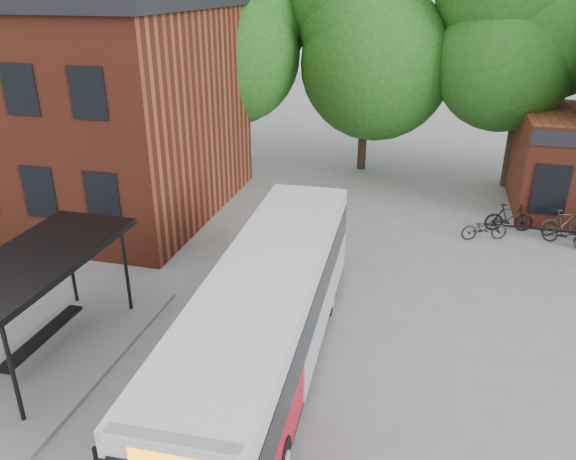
% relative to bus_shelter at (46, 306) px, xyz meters
% --- Properties ---
extents(ground, '(100.00, 100.00, 0.00)m').
position_rel_bus_shelter_xyz_m(ground, '(4.50, 1.00, -1.45)').
color(ground, slate).
extents(station_building, '(18.40, 10.40, 8.50)m').
position_rel_bus_shelter_xyz_m(station_building, '(-8.50, 10.00, 2.80)').
color(station_building, maroon).
rests_on(station_building, ground).
extents(bus_shelter, '(3.60, 7.00, 2.90)m').
position_rel_bus_shelter_xyz_m(bus_shelter, '(0.00, 0.00, 0.00)').
color(bus_shelter, black).
rests_on(bus_shelter, ground).
extents(bike_rail, '(5.20, 0.10, 0.38)m').
position_rel_bus_shelter_xyz_m(bike_rail, '(13.78, 11.00, -1.26)').
color(bike_rail, black).
rests_on(bike_rail, ground).
extents(tree_0, '(7.92, 7.92, 11.00)m').
position_rel_bus_shelter_xyz_m(tree_0, '(-1.50, 17.00, 4.05)').
color(tree_0, '#1B5216').
rests_on(tree_0, ground).
extents(tree_1, '(7.92, 7.92, 10.40)m').
position_rel_bus_shelter_xyz_m(tree_1, '(5.50, 18.00, 3.75)').
color(tree_1, '#1B5216').
rests_on(tree_1, ground).
extents(tree_2, '(7.92, 7.92, 11.00)m').
position_rel_bus_shelter_xyz_m(tree_2, '(12.50, 17.00, 4.05)').
color(tree_2, '#1B5216').
rests_on(tree_2, ground).
extents(city_bus, '(2.86, 11.46, 2.89)m').
position_rel_bus_shelter_xyz_m(city_bus, '(5.53, 0.87, -0.00)').
color(city_bus, '#C20112').
rests_on(city_bus, ground).
extents(bicycle_0, '(1.83, 1.12, 0.91)m').
position_rel_bus_shelter_xyz_m(bicycle_0, '(11.16, 10.29, -0.99)').
color(bicycle_0, black).
rests_on(bicycle_0, ground).
extents(bicycle_1, '(1.91, 0.88, 1.11)m').
position_rel_bus_shelter_xyz_m(bicycle_1, '(12.13, 11.38, -0.89)').
color(bicycle_1, black).
rests_on(bicycle_1, ground).
extents(bicycle_3, '(1.85, 0.96, 1.07)m').
position_rel_bus_shelter_xyz_m(bicycle_3, '(14.10, 11.41, -0.92)').
color(bicycle_3, '#2F2C25').
rests_on(bicycle_3, ground).
extents(bicycle_4, '(1.75, 1.19, 0.87)m').
position_rel_bus_shelter_xyz_m(bicycle_4, '(14.04, 10.53, -1.01)').
color(bicycle_4, black).
rests_on(bicycle_4, ground).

